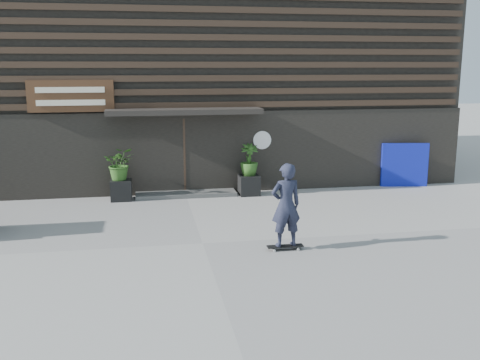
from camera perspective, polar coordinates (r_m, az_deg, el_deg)
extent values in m
plane|color=#999691|center=(12.29, -3.88, -6.56)|extent=(80.00, 80.00, 0.00)
cube|color=#444442|center=(16.69, -5.61, -1.43)|extent=(3.00, 0.80, 0.12)
cube|color=black|center=(16.41, -12.20, -1.01)|extent=(0.60, 0.60, 0.60)
imported|color=#2D591E|center=(16.26, -12.32, 1.67)|extent=(0.86, 0.75, 0.96)
cube|color=black|center=(16.69, 0.94, -0.53)|extent=(0.60, 0.60, 0.60)
imported|color=#2D591E|center=(16.54, 0.95, 2.11)|extent=(0.54, 0.54, 0.96)
cube|color=#0B1395|center=(18.57, 16.66, 1.51)|extent=(1.50, 0.36, 1.41)
cube|color=black|center=(21.64, -7.00, 12.09)|extent=(18.00, 10.00, 8.00)
cube|color=black|center=(16.79, -5.79, 2.79)|extent=(18.00, 0.12, 2.50)
cube|color=#38281E|center=(16.57, -5.88, 7.71)|extent=(17.60, 0.08, 0.18)
cube|color=#38281E|center=(16.55, -5.90, 9.07)|extent=(17.60, 0.08, 0.18)
cube|color=#38281E|center=(16.53, -5.93, 10.43)|extent=(17.60, 0.08, 0.18)
cube|color=#38281E|center=(16.53, -5.96, 11.79)|extent=(17.60, 0.08, 0.18)
cube|color=#38281E|center=(16.53, -5.99, 13.15)|extent=(17.60, 0.08, 0.18)
cube|color=#38281E|center=(16.55, -6.02, 14.50)|extent=(17.60, 0.08, 0.18)
cube|color=#38281E|center=(16.57, -6.05, 15.86)|extent=(17.60, 0.08, 0.18)
cube|color=#38281E|center=(16.60, -6.08, 17.21)|extent=(17.60, 0.08, 0.18)
cube|color=black|center=(16.20, -5.76, 7.09)|extent=(4.50, 1.00, 0.15)
cube|color=black|center=(16.97, -5.82, 2.54)|extent=(2.40, 0.30, 2.30)
cube|color=#38281E|center=(16.79, -5.78, 2.44)|extent=(0.06, 0.10, 2.30)
cube|color=#472B19|center=(16.55, -17.11, 8.30)|extent=(2.40, 0.10, 0.90)
cube|color=beige|center=(16.47, -17.18, 8.90)|extent=(1.90, 0.02, 0.16)
cube|color=beige|center=(16.49, -17.10, 7.66)|extent=(1.90, 0.02, 0.16)
cylinder|color=white|center=(17.01, 2.32, 4.15)|extent=(0.56, 0.03, 0.56)
cube|color=black|center=(11.86, 4.70, -6.83)|extent=(0.78, 0.20, 0.02)
cylinder|color=#B2B2AD|center=(11.73, 3.58, -7.33)|extent=(0.06, 0.03, 0.06)
cylinder|color=#A4A49F|center=(11.91, 3.35, -7.02)|extent=(0.06, 0.03, 0.06)
cylinder|color=#B4B4AF|center=(11.85, 6.04, -7.16)|extent=(0.06, 0.03, 0.06)
cylinder|color=#ACABA7|center=(12.04, 5.78, -6.86)|extent=(0.06, 0.03, 0.06)
imported|color=#1B1E30|center=(11.60, 4.77, -2.60)|extent=(0.70, 0.51, 1.79)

